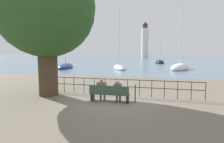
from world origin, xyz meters
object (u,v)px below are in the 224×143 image
seated_person_left (102,89)px  sailboat_2 (119,67)px  seated_person_right (118,90)px  sailboat_5 (66,66)px  shade_tree (46,9)px  park_bench (109,94)px  sailboat_1 (160,62)px  closed_umbrella (135,93)px  sailboat_3 (180,68)px  harbor_lighthouse (145,41)px

seated_person_left → sailboat_2: (-3.72, 20.90, -0.38)m
seated_person_right → sailboat_5: size_ratio=0.14×
shade_tree → sailboat_5: (-10.53, 20.46, -5.01)m
park_bench → sailboat_1: 44.63m
shade_tree → closed_umbrella: size_ratio=8.17×
closed_umbrella → sailboat_3: size_ratio=0.09×
sailboat_1 → seated_person_left: bearing=-95.8°
sailboat_3 → harbor_lighthouse: (-13.14, 94.84, 11.45)m
seated_person_left → sailboat_2: 21.23m
seated_person_right → sailboat_3: sailboat_3 is taller
seated_person_right → park_bench: bearing=-169.7°
seated_person_left → shade_tree: bearing=172.8°
shade_tree → seated_person_right: bearing=-5.7°
seated_person_left → sailboat_1: sailboat_1 is taller
park_bench → closed_umbrella: 1.39m
closed_umbrella → sailboat_3: bearing=78.2°
sailboat_5 → harbor_lighthouse: 97.36m
sailboat_3 → sailboat_5: (-20.72, -1.54, -0.08)m
closed_umbrella → sailboat_2: bearing=104.9°
sailboat_5 → shade_tree: bearing=-81.5°
seated_person_left → sailboat_5: sailboat_5 is taller
sailboat_5 → harbor_lighthouse: bearing=66.7°
shade_tree → sailboat_2: size_ratio=0.77×
sailboat_1 → closed_umbrella: bearing=-93.5°
sailboat_5 → sailboat_2: bearing=-18.9°
sailboat_1 → sailboat_5: (-17.55, -23.54, -0.03)m
closed_umbrella → harbor_lighthouse: (-8.44, 117.28, 11.24)m
park_bench → seated_person_right: 0.51m
shade_tree → sailboat_1: 44.83m
sailboat_1 → harbor_lighthouse: 74.40m
seated_person_left → sailboat_5: 25.28m
park_bench → seated_person_left: bearing=170.3°
shade_tree → harbor_lighthouse: bearing=91.4°
park_bench → closed_umbrella: (1.38, 0.09, 0.12)m
seated_person_left → sailboat_5: bearing=124.1°
closed_umbrella → sailboat_5: 26.34m
park_bench → sailboat_2: sailboat_2 is taller
closed_umbrella → sailboat_1: bearing=88.0°
sailboat_1 → sailboat_2: sailboat_2 is taller
park_bench → sailboat_2: (-4.17, 20.98, -0.14)m
seated_person_right → closed_umbrella: (0.93, 0.01, -0.10)m
park_bench → sailboat_3: 23.34m
park_bench → sailboat_5: (-14.64, 21.00, -0.16)m
sailboat_2 → sailboat_5: 10.47m
seated_person_right → sailboat_3: (5.63, 22.45, -0.32)m
sailboat_1 → shade_tree: bearing=-100.6°
sailboat_2 → sailboat_3: size_ratio=0.95×
park_bench → seated_person_left: (-0.45, 0.08, 0.25)m
sailboat_1 → sailboat_3: size_ratio=0.64×
seated_person_right → sailboat_5: sailboat_5 is taller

